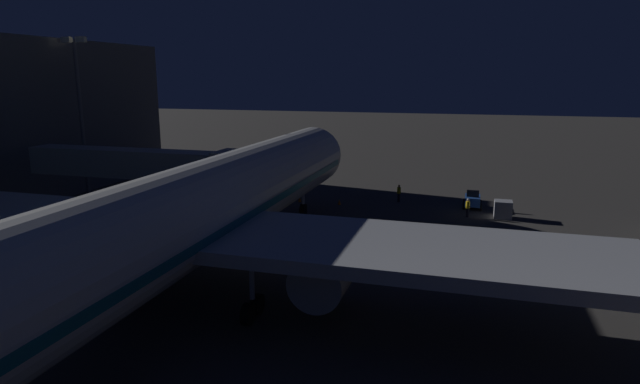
{
  "coord_description": "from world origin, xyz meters",
  "views": [
    {
      "loc": [
        -15.35,
        38.06,
        13.15
      ],
      "look_at": [
        -3.0,
        -4.24,
        3.5
      ],
      "focal_mm": 29.55,
      "sensor_mm": 36.0,
      "label": 1
    }
  ],
  "objects_px": {
    "ground_crew_walking_aft": "(468,207)",
    "baggage_tug_spare": "(472,201)",
    "jet_bridge": "(156,165)",
    "baggage_container_mid_row": "(503,209)",
    "apron_floodlight_mast": "(80,106)",
    "airliner_at_gate": "(181,221)",
    "ground_crew_near_nose_gear": "(399,192)",
    "traffic_cone_nose_starboard": "(300,199)",
    "traffic_cone_nose_port": "(339,202)"
  },
  "relations": [
    {
      "from": "apron_floodlight_mast",
      "to": "ground_crew_near_nose_gear",
      "type": "distance_m",
      "value": 35.54
    },
    {
      "from": "airliner_at_gate",
      "to": "apron_floodlight_mast",
      "type": "xyz_separation_m",
      "value": [
        25.5,
        -22.77,
        4.76
      ]
    },
    {
      "from": "ground_crew_near_nose_gear",
      "to": "traffic_cone_nose_starboard",
      "type": "bearing_deg",
      "value": 16.01
    },
    {
      "from": "traffic_cone_nose_starboard",
      "to": "baggage_tug_spare",
      "type": "bearing_deg",
      "value": -172.41
    },
    {
      "from": "airliner_at_gate",
      "to": "traffic_cone_nose_port",
      "type": "bearing_deg",
      "value": -94.6
    },
    {
      "from": "airliner_at_gate",
      "to": "ground_crew_walking_aft",
      "type": "height_order",
      "value": "airliner_at_gate"
    },
    {
      "from": "baggage_container_mid_row",
      "to": "ground_crew_walking_aft",
      "type": "xyz_separation_m",
      "value": [
        3.24,
        0.71,
        0.18
      ]
    },
    {
      "from": "traffic_cone_nose_starboard",
      "to": "ground_crew_near_nose_gear",
      "type": "bearing_deg",
      "value": -163.99
    },
    {
      "from": "ground_crew_near_nose_gear",
      "to": "traffic_cone_nose_port",
      "type": "relative_size",
      "value": 3.44
    },
    {
      "from": "apron_floodlight_mast",
      "to": "ground_crew_near_nose_gear",
      "type": "height_order",
      "value": "apron_floodlight_mast"
    },
    {
      "from": "ground_crew_near_nose_gear",
      "to": "ground_crew_walking_aft",
      "type": "bearing_deg",
      "value": 148.49
    },
    {
      "from": "airliner_at_gate",
      "to": "traffic_cone_nose_port",
      "type": "xyz_separation_m",
      "value": [
        -2.2,
        -27.35,
        -5.03
      ]
    },
    {
      "from": "ground_crew_walking_aft",
      "to": "baggage_tug_spare",
      "type": "bearing_deg",
      "value": -96.09
    },
    {
      "from": "jet_bridge",
      "to": "ground_crew_near_nose_gear",
      "type": "xyz_separation_m",
      "value": [
        -20.03,
        -14.5,
        -4.39
      ]
    },
    {
      "from": "airliner_at_gate",
      "to": "jet_bridge",
      "type": "relative_size",
      "value": 2.56
    },
    {
      "from": "baggage_tug_spare",
      "to": "traffic_cone_nose_starboard",
      "type": "xyz_separation_m",
      "value": [
        17.85,
        2.38,
        -0.51
      ]
    },
    {
      "from": "jet_bridge",
      "to": "baggage_container_mid_row",
      "type": "height_order",
      "value": "jet_bridge"
    },
    {
      "from": "airliner_at_gate",
      "to": "jet_bridge",
      "type": "xyz_separation_m",
      "value": [
        11.99,
        -15.79,
        0.13
      ]
    },
    {
      "from": "apron_floodlight_mast",
      "to": "traffic_cone_nose_starboard",
      "type": "xyz_separation_m",
      "value": [
        -23.3,
        -4.59,
        -9.79
      ]
    },
    {
      "from": "ground_crew_near_nose_gear",
      "to": "traffic_cone_nose_port",
      "type": "height_order",
      "value": "ground_crew_near_nose_gear"
    },
    {
      "from": "ground_crew_walking_aft",
      "to": "jet_bridge",
      "type": "bearing_deg",
      "value": 20.32
    },
    {
      "from": "traffic_cone_nose_starboard",
      "to": "airliner_at_gate",
      "type": "bearing_deg",
      "value": 94.6
    },
    {
      "from": "jet_bridge",
      "to": "baggage_tug_spare",
      "type": "distance_m",
      "value": 31.3
    },
    {
      "from": "airliner_at_gate",
      "to": "ground_crew_walking_aft",
      "type": "relative_size",
      "value": 31.26
    },
    {
      "from": "baggage_tug_spare",
      "to": "ground_crew_walking_aft",
      "type": "xyz_separation_m",
      "value": [
        0.41,
        3.85,
        0.23
      ]
    },
    {
      "from": "apron_floodlight_mast",
      "to": "baggage_tug_spare",
      "type": "xyz_separation_m",
      "value": [
        -41.15,
        -6.96,
        -9.28
      ]
    },
    {
      "from": "airliner_at_gate",
      "to": "traffic_cone_nose_port",
      "type": "height_order",
      "value": "airliner_at_gate"
    },
    {
      "from": "baggage_tug_spare",
      "to": "ground_crew_near_nose_gear",
      "type": "relative_size",
      "value": 1.39
    },
    {
      "from": "baggage_tug_spare",
      "to": "traffic_cone_nose_starboard",
      "type": "height_order",
      "value": "baggage_tug_spare"
    },
    {
      "from": "jet_bridge",
      "to": "traffic_cone_nose_starboard",
      "type": "height_order",
      "value": "jet_bridge"
    },
    {
      "from": "jet_bridge",
      "to": "traffic_cone_nose_port",
      "type": "height_order",
      "value": "jet_bridge"
    },
    {
      "from": "apron_floodlight_mast",
      "to": "traffic_cone_nose_port",
      "type": "bearing_deg",
      "value": -170.6
    },
    {
      "from": "apron_floodlight_mast",
      "to": "baggage_tug_spare",
      "type": "distance_m",
      "value": 42.76
    },
    {
      "from": "jet_bridge",
      "to": "ground_crew_near_nose_gear",
      "type": "distance_m",
      "value": 25.11
    },
    {
      "from": "jet_bridge",
      "to": "apron_floodlight_mast",
      "type": "height_order",
      "value": "apron_floodlight_mast"
    },
    {
      "from": "ground_crew_near_nose_gear",
      "to": "traffic_cone_nose_port",
      "type": "bearing_deg",
      "value": 26.7
    },
    {
      "from": "ground_crew_near_nose_gear",
      "to": "baggage_tug_spare",
      "type": "bearing_deg",
      "value": 175.78
    },
    {
      "from": "jet_bridge",
      "to": "baggage_tug_spare",
      "type": "xyz_separation_m",
      "value": [
        -27.64,
        -13.94,
        -4.65
      ]
    },
    {
      "from": "ground_crew_walking_aft",
      "to": "airliner_at_gate",
      "type": "bearing_deg",
      "value": 59.5
    },
    {
      "from": "traffic_cone_nose_starboard",
      "to": "jet_bridge",
      "type": "bearing_deg",
      "value": 49.75
    },
    {
      "from": "airliner_at_gate",
      "to": "ground_crew_near_nose_gear",
      "type": "distance_m",
      "value": 31.63
    },
    {
      "from": "baggage_tug_spare",
      "to": "apron_floodlight_mast",
      "type": "bearing_deg",
      "value": 9.6
    },
    {
      "from": "ground_crew_walking_aft",
      "to": "traffic_cone_nose_port",
      "type": "height_order",
      "value": "ground_crew_walking_aft"
    },
    {
      "from": "baggage_container_mid_row",
      "to": "traffic_cone_nose_starboard",
      "type": "height_order",
      "value": "baggage_container_mid_row"
    },
    {
      "from": "traffic_cone_nose_port",
      "to": "baggage_container_mid_row",
      "type": "bearing_deg",
      "value": 177.32
    },
    {
      "from": "apron_floodlight_mast",
      "to": "baggage_tug_spare",
      "type": "height_order",
      "value": "apron_floodlight_mast"
    },
    {
      "from": "baggage_container_mid_row",
      "to": "ground_crew_walking_aft",
      "type": "height_order",
      "value": "ground_crew_walking_aft"
    },
    {
      "from": "baggage_tug_spare",
      "to": "baggage_container_mid_row",
      "type": "xyz_separation_m",
      "value": [
        -2.83,
        3.14,
        0.04
      ]
    },
    {
      "from": "jet_bridge",
      "to": "ground_crew_walking_aft",
      "type": "relative_size",
      "value": 12.21
    },
    {
      "from": "jet_bridge",
      "to": "baggage_container_mid_row",
      "type": "bearing_deg",
      "value": -160.49
    }
  ]
}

